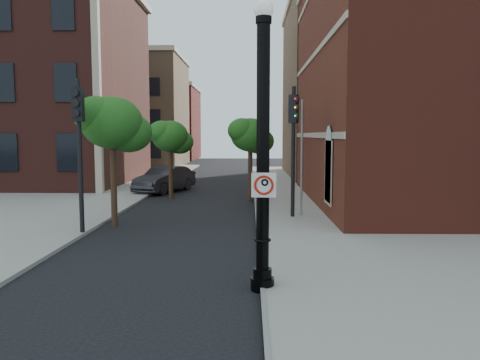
{
  "coord_description": "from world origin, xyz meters",
  "views": [
    {
      "loc": [
        1.77,
        -9.94,
        3.52
      ],
      "look_at": [
        1.51,
        2.0,
        2.36
      ],
      "focal_mm": 35.0,
      "sensor_mm": 36.0,
      "label": 1
    }
  ],
  "objects_px": {
    "no_parking_sign": "(264,185)",
    "parked_car": "(165,179)",
    "traffic_signal_left": "(79,130)",
    "lamppost": "(263,160)",
    "traffic_signal_right": "(294,130)"
  },
  "relations": [
    {
      "from": "lamppost",
      "to": "traffic_signal_left",
      "type": "distance_m",
      "value": 8.4
    },
    {
      "from": "parked_car",
      "to": "traffic_signal_left",
      "type": "height_order",
      "value": "traffic_signal_left"
    },
    {
      "from": "traffic_signal_right",
      "to": "no_parking_sign",
      "type": "bearing_deg",
      "value": -74.63
    },
    {
      "from": "lamppost",
      "to": "no_parking_sign",
      "type": "bearing_deg",
      "value": -84.05
    },
    {
      "from": "lamppost",
      "to": "no_parking_sign",
      "type": "relative_size",
      "value": 11.75
    },
    {
      "from": "no_parking_sign",
      "to": "parked_car",
      "type": "distance_m",
      "value": 19.21
    },
    {
      "from": "no_parking_sign",
      "to": "parked_car",
      "type": "relative_size",
      "value": 0.11
    },
    {
      "from": "parked_car",
      "to": "traffic_signal_left",
      "type": "bearing_deg",
      "value": -70.69
    },
    {
      "from": "no_parking_sign",
      "to": "traffic_signal_left",
      "type": "relative_size",
      "value": 0.1
    },
    {
      "from": "lamppost",
      "to": "traffic_signal_left",
      "type": "relative_size",
      "value": 1.18
    },
    {
      "from": "lamppost",
      "to": "parked_car",
      "type": "bearing_deg",
      "value": 106.92
    },
    {
      "from": "lamppost",
      "to": "parked_car",
      "type": "relative_size",
      "value": 1.33
    },
    {
      "from": "no_parking_sign",
      "to": "parked_car",
      "type": "height_order",
      "value": "no_parking_sign"
    },
    {
      "from": "no_parking_sign",
      "to": "traffic_signal_left",
      "type": "xyz_separation_m",
      "value": [
        -6.19,
        5.82,
        1.24
      ]
    },
    {
      "from": "parked_car",
      "to": "lamppost",
      "type": "bearing_deg",
      "value": -50.81
    }
  ]
}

